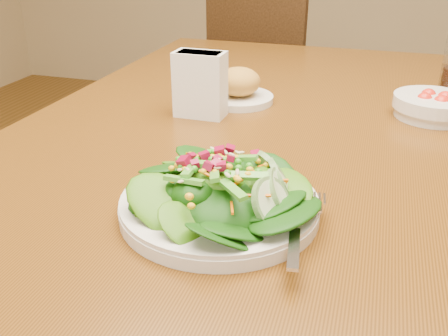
# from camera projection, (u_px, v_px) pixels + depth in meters

# --- Properties ---
(dining_table) EXTENTS (0.90, 1.40, 0.75)m
(dining_table) POSITION_uv_depth(u_px,v_px,m) (265.00, 173.00, 0.97)
(dining_table) COLOR #623710
(dining_table) RESTS_ON ground_plane
(chair_far) EXTENTS (0.47, 0.47, 0.88)m
(chair_far) POSITION_uv_depth(u_px,v_px,m) (265.00, 92.00, 2.05)
(chair_far) COLOR #402611
(chair_far) RESTS_ON ground_plane
(salad_plate) EXTENTS (0.26, 0.25, 0.07)m
(salad_plate) POSITION_uv_depth(u_px,v_px,m) (226.00, 195.00, 0.62)
(salad_plate) COLOR silver
(salad_plate) RESTS_ON dining_table
(bread_plate) EXTENTS (0.14, 0.14, 0.07)m
(bread_plate) POSITION_uv_depth(u_px,v_px,m) (239.00, 88.00, 1.03)
(bread_plate) COLOR silver
(bread_plate) RESTS_ON dining_table
(tomato_bowl) EXTENTS (0.15, 0.15, 0.05)m
(tomato_bowl) POSITION_uv_depth(u_px,v_px,m) (433.00, 106.00, 0.95)
(tomato_bowl) COLOR silver
(tomato_bowl) RESTS_ON dining_table
(napkin_holder) EXTENTS (0.10, 0.05, 0.12)m
(napkin_holder) POSITION_uv_depth(u_px,v_px,m) (200.00, 83.00, 0.94)
(napkin_holder) COLOR white
(napkin_holder) RESTS_ON dining_table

